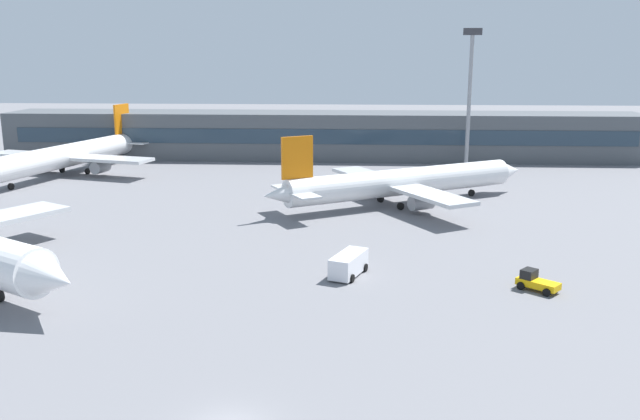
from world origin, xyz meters
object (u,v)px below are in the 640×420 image
(airplane_mid, at_px, (404,182))
(floodlight_tower_west, at_px, (470,88))
(airplane_far, at_px, (64,156))
(service_van_white, at_px, (349,264))
(baggage_tug_yellow, at_px, (536,281))

(airplane_mid, height_order, floodlight_tower_west, floodlight_tower_west)
(airplane_far, bearing_deg, service_van_white, -45.22)
(service_van_white, distance_m, floodlight_tower_west, 66.81)
(service_van_white, bearing_deg, floodlight_tower_west, 71.65)
(service_van_white, relative_size, floodlight_tower_west, 0.23)
(baggage_tug_yellow, relative_size, floodlight_tower_west, 0.15)
(airplane_mid, distance_m, floodlight_tower_west, 36.37)
(airplane_far, bearing_deg, floodlight_tower_west, 10.69)
(airplane_far, xyz_separation_m, baggage_tug_yellow, (65.09, -52.16, -2.51))
(airplane_mid, xyz_separation_m, service_van_white, (-7.13, -30.29, -2.02))
(airplane_far, xyz_separation_m, floodlight_tower_west, (69.34, 13.08, 10.97))
(baggage_tug_yellow, bearing_deg, floodlight_tower_west, 86.28)
(airplane_mid, height_order, baggage_tug_yellow, airplane_mid)
(baggage_tug_yellow, relative_size, service_van_white, 0.66)
(airplane_mid, bearing_deg, floodlight_tower_west, 67.07)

